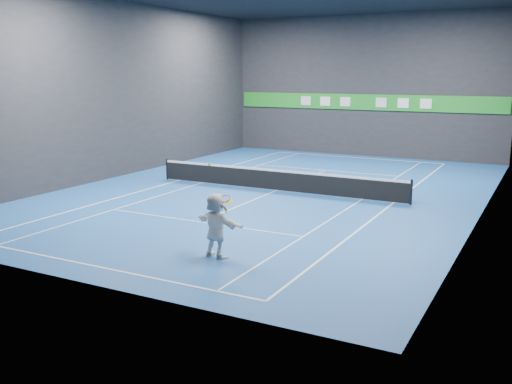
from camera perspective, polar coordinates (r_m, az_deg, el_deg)
The scene contains 19 objects.
ground at distance 26.46m, azimuth 2.01°, elevation 0.13°, with size 26.00×26.00×0.00m, color #1B4E98.
wall_back at distance 38.05m, azimuth 10.76°, elevation 10.34°, with size 18.00×0.10×9.00m, color #252528.
wall_front at distance 15.31m, azimuth -19.80°, elevation 7.91°, with size 18.00×0.10×9.00m, color #252528.
wall_left at distance 30.91m, azimuth -13.36°, elevation 9.92°, with size 0.10×26.00×9.00m, color #252528.
wall_right at distance 23.46m, azimuth 22.54°, elevation 8.84°, with size 0.10×26.00×9.00m, color #252528.
baseline_near at distance 16.92m, azimuth -15.96°, elevation -7.11°, with size 10.98×0.08×0.01m, color white.
baseline_far at distance 37.37m, azimuth 9.99°, elevation 3.41°, with size 10.98×0.08×0.01m, color white.
sideline_doubles_left at distance 29.22m, azimuth -7.73°, elevation 1.16°, with size 0.08×23.78×0.01m, color white.
sideline_doubles_right at distance 24.63m, azimuth 13.58°, elevation -1.07°, with size 0.08×23.78×0.01m, color white.
sideline_singles_left at distance 28.45m, azimuth -5.47°, elevation 0.92°, with size 0.06×23.78×0.01m, color white.
sideline_singles_right at distance 24.99m, azimuth 10.52°, elevation -0.75°, with size 0.06×23.78×0.01m, color white.
service_line_near at distance 21.03m, azimuth -5.62°, elevation -2.99°, with size 8.23×0.06×0.01m, color white.
service_line_far at distance 32.24m, azimuth 6.97°, elevation 2.18°, with size 8.23×0.06×0.01m, color white.
center_service_line at distance 26.46m, azimuth 2.01°, elevation 0.14°, with size 0.06×12.80×0.01m, color white.
player at distance 16.83m, azimuth -4.02°, elevation -3.33°, with size 1.80×0.57×1.94m, color white.
tennis_ball at distance 16.67m, azimuth -4.69°, elevation 2.75°, with size 0.07×0.07×0.07m, color #BAEC27.
tennis_net at distance 26.35m, azimuth 2.01°, elevation 1.28°, with size 12.50×0.10×1.07m.
sponsor_banner at distance 38.02m, azimuth 10.67°, elevation 8.83°, with size 17.64×0.11×1.00m.
tennis_racket at distance 16.53m, azimuth -3.07°, elevation -0.89°, with size 0.50×0.32×0.57m.
Camera 1 is at (11.25, -23.34, 5.37)m, focal length 40.00 mm.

